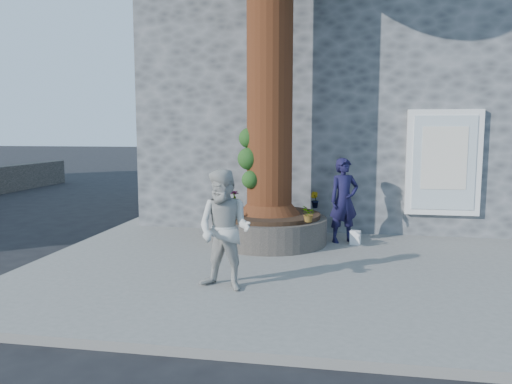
# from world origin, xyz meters

# --- Properties ---
(ground) EXTENTS (120.00, 120.00, 0.00)m
(ground) POSITION_xyz_m (0.00, 0.00, 0.00)
(ground) COLOR black
(ground) RESTS_ON ground
(pavement) EXTENTS (9.00, 8.00, 0.12)m
(pavement) POSITION_xyz_m (1.50, 1.00, 0.06)
(pavement) COLOR slate
(pavement) RESTS_ON ground
(yellow_line) EXTENTS (0.10, 30.00, 0.01)m
(yellow_line) POSITION_xyz_m (-3.05, 1.00, 0.00)
(yellow_line) COLOR yellow
(yellow_line) RESTS_ON ground
(stone_shop) EXTENTS (10.30, 8.30, 6.30)m
(stone_shop) POSITION_xyz_m (2.50, 7.20, 3.16)
(stone_shop) COLOR #47494C
(stone_shop) RESTS_ON ground
(planter) EXTENTS (2.30, 2.30, 0.60)m
(planter) POSITION_xyz_m (0.80, 2.00, 0.41)
(planter) COLOR black
(planter) RESTS_ON pavement
(man) EXTENTS (0.74, 0.65, 1.70)m
(man) POSITION_xyz_m (2.27, 2.30, 0.97)
(man) COLOR #141233
(man) RESTS_ON pavement
(woman) EXTENTS (0.97, 0.84, 1.71)m
(woman) POSITION_xyz_m (0.61, -1.04, 0.98)
(woman) COLOR #B4B3AC
(woman) RESTS_ON pavement
(shopping_bag) EXTENTS (0.22, 0.17, 0.28)m
(shopping_bag) POSITION_xyz_m (2.51, 2.12, 0.26)
(shopping_bag) COLOR white
(shopping_bag) RESTS_ON pavement
(plant_a) EXTENTS (0.20, 0.16, 0.34)m
(plant_a) POSITION_xyz_m (-0.05, 1.15, 0.89)
(plant_a) COLOR gray
(plant_a) RESTS_ON planter
(plant_b) EXTENTS (0.26, 0.26, 0.35)m
(plant_b) POSITION_xyz_m (1.65, 2.85, 0.89)
(plant_b) COLOR gray
(plant_b) RESTS_ON planter
(plant_c) EXTENTS (0.25, 0.25, 0.37)m
(plant_c) POSITION_xyz_m (-0.05, 2.62, 0.91)
(plant_c) COLOR gray
(plant_c) RESTS_ON planter
(plant_d) EXTENTS (0.32, 0.34, 0.30)m
(plant_d) POSITION_xyz_m (1.65, 1.15, 0.87)
(plant_d) COLOR gray
(plant_d) RESTS_ON planter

